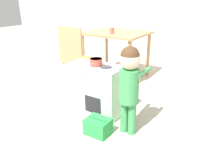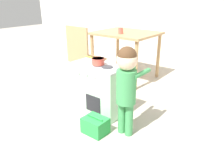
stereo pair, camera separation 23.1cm
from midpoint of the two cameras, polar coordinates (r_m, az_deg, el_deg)
ground_plane at (r=2.14m, az=-16.23°, el=-16.59°), size 16.00×16.00×0.00m
play_kitchen at (r=2.57m, az=-1.18°, el=-1.21°), size 0.65×0.36×0.59m
toy_pot at (r=2.44m, az=-0.99°, el=6.03°), size 0.26×0.14×0.07m
child_figure at (r=2.03m, az=7.13°, el=1.03°), size 0.21×0.36×0.89m
toy_basket at (r=2.25m, az=-1.40°, el=-10.84°), size 0.24×0.19×0.18m
dining_table at (r=3.60m, az=5.54°, el=11.57°), size 0.97×0.82×0.76m
dining_chair_near at (r=3.16m, az=-5.31°, el=7.11°), size 0.40×0.40×0.93m
cup_on_table at (r=3.40m, az=4.28°, el=13.70°), size 0.07×0.07×0.09m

